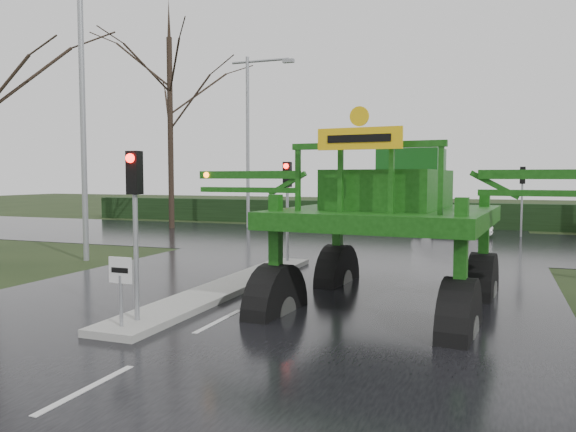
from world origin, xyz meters
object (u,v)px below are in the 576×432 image
(street_light_left_far, at_px, (252,126))
(white_sedan, at_px, (452,237))
(traffic_signal_mid, at_px, (287,190))
(keep_left_sign, at_px, (121,280))
(traffic_signal_far, at_px, (522,185))
(traffic_signal_near, at_px, (135,199))
(crop_sprayer, at_px, (281,195))
(street_light_left_near, at_px, (89,92))

(street_light_left_far, relative_size, white_sedan, 2.58)
(white_sedan, bearing_deg, street_light_left_far, 87.34)
(traffic_signal_mid, bearing_deg, street_light_left_far, 118.86)
(keep_left_sign, bearing_deg, traffic_signal_far, 70.07)
(traffic_signal_far, bearing_deg, traffic_signal_near, 69.64)
(traffic_signal_near, distance_m, traffic_signal_far, 22.42)
(keep_left_sign, relative_size, traffic_signal_mid, 0.38)
(keep_left_sign, xyz_separation_m, crop_sprayer, (2.14, 2.91, 1.55))
(crop_sprayer, relative_size, white_sedan, 2.54)
(traffic_signal_near, height_order, traffic_signal_far, same)
(street_light_left_near, relative_size, white_sedan, 2.58)
(keep_left_sign, bearing_deg, traffic_signal_mid, 90.00)
(traffic_signal_mid, distance_m, crop_sprayer, 6.45)
(keep_left_sign, distance_m, street_light_left_near, 11.32)
(keep_left_sign, xyz_separation_m, street_light_left_near, (-6.89, 7.50, 4.93))
(traffic_signal_near, relative_size, traffic_signal_far, 1.00)
(keep_left_sign, height_order, street_light_left_near, street_light_left_near)
(street_light_left_near, relative_size, street_light_left_far, 1.00)
(crop_sprayer, xyz_separation_m, white_sedan, (2.40, 17.63, -2.61))
(traffic_signal_far, xyz_separation_m, street_light_left_far, (-14.69, -0.01, 3.40))
(traffic_signal_mid, bearing_deg, street_light_left_near, -167.79)
(traffic_signal_near, distance_m, crop_sprayer, 3.23)
(traffic_signal_far, distance_m, street_light_left_near, 20.58)
(street_light_left_far, bearing_deg, crop_sprayer, -64.09)
(keep_left_sign, relative_size, street_light_left_far, 0.14)
(keep_left_sign, bearing_deg, white_sedan, 77.54)
(crop_sprayer, bearing_deg, white_sedan, 86.91)
(street_light_left_far, bearing_deg, white_sedan, -4.78)
(traffic_signal_mid, height_order, white_sedan, traffic_signal_mid)
(street_light_left_near, xyz_separation_m, crop_sprayer, (9.03, -4.59, -3.38))
(street_light_left_near, relative_size, crop_sprayer, 1.02)
(keep_left_sign, height_order, crop_sprayer, crop_sprayer)
(traffic_signal_mid, bearing_deg, keep_left_sign, -90.00)
(traffic_signal_mid, distance_m, white_sedan, 12.68)
(keep_left_sign, relative_size, street_light_left_near, 0.14)
(traffic_signal_far, bearing_deg, white_sedan, 16.48)
(traffic_signal_mid, bearing_deg, traffic_signal_far, 58.07)
(traffic_signal_near, relative_size, traffic_signal_mid, 1.00)
(traffic_signal_mid, xyz_separation_m, traffic_signal_far, (7.80, 12.52, 0.00))
(traffic_signal_mid, xyz_separation_m, street_light_left_far, (-6.89, 12.51, 3.40))
(traffic_signal_mid, xyz_separation_m, white_sedan, (4.54, 11.55, -2.59))
(traffic_signal_near, bearing_deg, street_light_left_near, 134.53)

